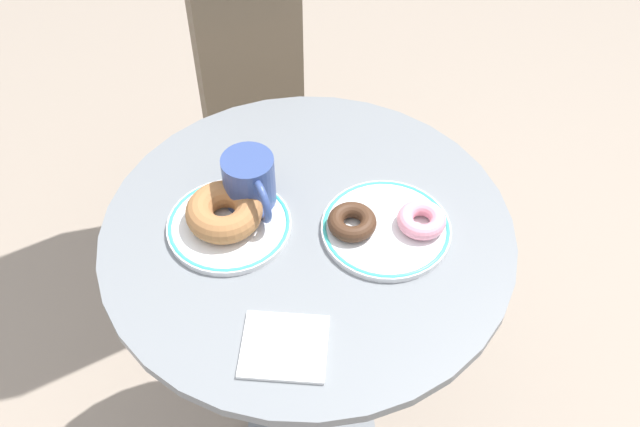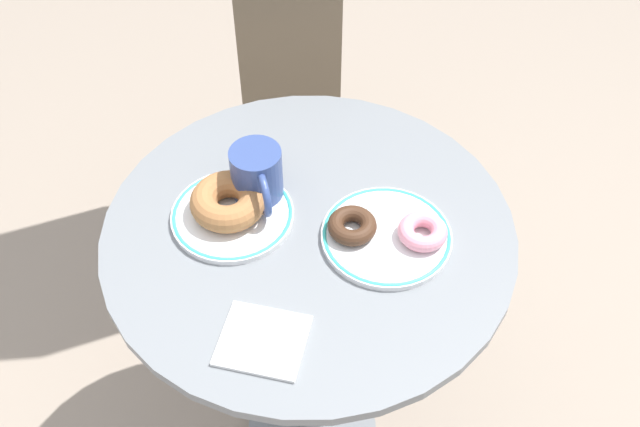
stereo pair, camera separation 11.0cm
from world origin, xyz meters
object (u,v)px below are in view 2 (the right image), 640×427
object	(u,v)px
plate_left	(233,215)
donut_pink_frosted	(423,231)
plate_right	(386,236)
donut_chocolate	(352,226)
donut_cinnamon	(228,201)
cafe_table	(310,301)
coffee_mug	(257,177)
paper_napkin	(263,340)

from	to	relation	value
plate_left	donut_pink_frosted	size ratio (longest dim) A/B	2.56
plate_right	donut_chocolate	world-z (taller)	donut_chocolate
plate_right	donut_pink_frosted	distance (m)	0.06
donut_pink_frosted	donut_cinnamon	bearing A→B (deg)	175.13
plate_left	donut_chocolate	distance (m)	0.19
donut_cinnamon	donut_pink_frosted	xyz separation A→B (m)	(0.31, -0.03, -0.01)
cafe_table	coffee_mug	size ratio (longest dim) A/B	6.01
donut_pink_frosted	coffee_mug	size ratio (longest dim) A/B	0.62
plate_left	donut_pink_frosted	world-z (taller)	donut_pink_frosted
plate_left	donut_cinnamon	distance (m)	0.03
donut_pink_frosted	donut_chocolate	bearing A→B (deg)	179.02
plate_left	plate_right	bearing A→B (deg)	-4.91
paper_napkin	cafe_table	bearing A→B (deg)	79.15
donut_pink_frosted	paper_napkin	bearing A→B (deg)	-137.31
paper_napkin	donut_cinnamon	bearing A→B (deg)	110.95
plate_right	donut_pink_frosted	xyz separation A→B (m)	(0.05, -0.00, 0.02)
donut_chocolate	paper_napkin	size ratio (longest dim) A/B	0.65
cafe_table	donut_cinnamon	xyz separation A→B (m)	(-0.13, 0.01, 0.24)
cafe_table	coffee_mug	distance (m)	0.27
coffee_mug	plate_left	bearing A→B (deg)	-127.79
donut_pink_frosted	coffee_mug	distance (m)	0.28
coffee_mug	paper_napkin	bearing A→B (deg)	-80.36
paper_napkin	plate_right	bearing A→B (deg)	50.98
coffee_mug	cafe_table	bearing A→B (deg)	-32.19
plate_left	donut_chocolate	xyz separation A→B (m)	(0.19, -0.02, 0.02)
donut_chocolate	coffee_mug	xyz separation A→B (m)	(-0.16, 0.07, 0.03)
donut_pink_frosted	donut_chocolate	size ratio (longest dim) A/B	1.00
paper_napkin	donut_pink_frosted	bearing A→B (deg)	42.69
coffee_mug	donut_cinnamon	bearing A→B (deg)	-133.95
donut_cinnamon	plate_right	bearing A→B (deg)	-5.61
cafe_table	donut_pink_frosted	distance (m)	0.29
paper_napkin	coffee_mug	world-z (taller)	coffee_mug
plate_right	paper_napkin	world-z (taller)	plate_right
cafe_table	donut_cinnamon	size ratio (longest dim) A/B	6.13
plate_right	coffee_mug	distance (m)	0.23
plate_left	plate_right	distance (m)	0.25
plate_left	plate_right	world-z (taller)	same
plate_right	coffee_mug	bearing A→B (deg)	162.22
cafe_table	coffee_mug	xyz separation A→B (m)	(-0.09, 0.06, 0.25)
paper_napkin	coffee_mug	bearing A→B (deg)	99.64
plate_left	donut_pink_frosted	xyz separation A→B (m)	(0.30, -0.02, 0.02)
donut_chocolate	cafe_table	bearing A→B (deg)	170.10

